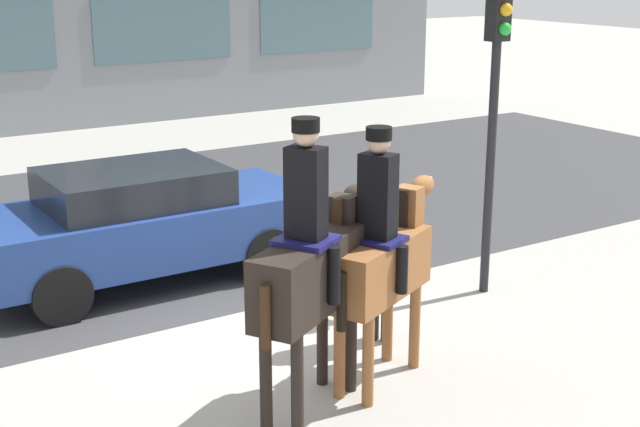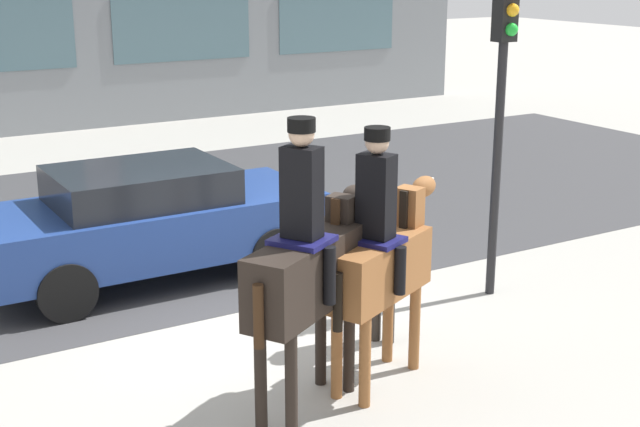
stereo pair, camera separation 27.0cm
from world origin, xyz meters
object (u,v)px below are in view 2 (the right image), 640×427
mounted_horse_lead (308,266)px  traffic_light (502,87)px  mounted_horse_companion (381,257)px  pedestrian_bystander (383,253)px  street_car_near_lane (149,220)px

mounted_horse_lead → traffic_light: traffic_light is taller
mounted_horse_companion → pedestrian_bystander: (0.55, 0.75, -0.27)m
mounted_horse_companion → traffic_light: 3.10m
mounted_horse_lead → street_car_near_lane: (-0.01, 4.06, -0.60)m
mounted_horse_lead → traffic_light: 3.88m
street_car_near_lane → traffic_light: size_ratio=1.13×
mounted_horse_lead → mounted_horse_companion: mounted_horse_lead is taller
mounted_horse_lead → traffic_light: (3.42, 1.40, 1.17)m
pedestrian_bystander → mounted_horse_companion: bearing=21.2°
mounted_horse_companion → traffic_light: (2.54, 1.24, 1.28)m
mounted_horse_lead → pedestrian_bystander: mounted_horse_lead is taller
street_car_near_lane → traffic_light: 4.69m
mounted_horse_companion → mounted_horse_lead: bearing=164.6°
mounted_horse_companion → pedestrian_bystander: mounted_horse_companion is taller
pedestrian_bystander → street_car_near_lane: size_ratio=0.40×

